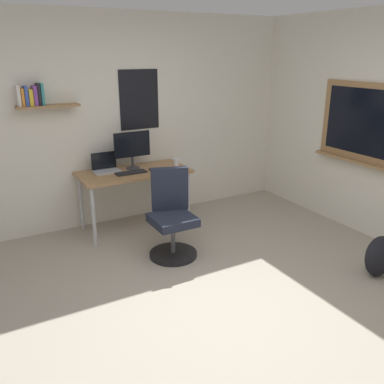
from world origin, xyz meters
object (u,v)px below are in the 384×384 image
at_px(laptop, 106,167).
at_px(monitor_primary, 132,147).
at_px(office_chair, 172,219).
at_px(keyboard, 131,173).
at_px(desk, 134,177).
at_px(coffee_mug, 176,162).
at_px(computer_mouse, 152,169).
at_px(backpack, 379,256).

xyz_separation_m(laptop, monitor_primary, (0.34, -0.05, 0.22)).
xyz_separation_m(office_chair, keyboard, (-0.14, 0.81, 0.34)).
height_order(desk, laptop, laptop).
xyz_separation_m(desk, coffee_mug, (0.57, -0.03, 0.12)).
relative_size(keyboard, computer_mouse, 3.56).
bearing_deg(keyboard, backpack, -52.52).
relative_size(office_chair, computer_mouse, 9.13).
height_order(office_chair, keyboard, office_chair).
relative_size(monitor_primary, computer_mouse, 4.46).
relative_size(monitor_primary, keyboard, 1.25).
bearing_deg(desk, office_chair, -85.26).
bearing_deg(office_chair, coffee_mug, 59.87).
bearing_deg(desk, backpack, -54.60).
bearing_deg(desk, monitor_primary, 72.50).
distance_m(office_chair, monitor_primary, 1.16).
bearing_deg(monitor_primary, computer_mouse, -46.42).
bearing_deg(desk, coffee_mug, -3.22).
distance_m(office_chair, laptop, 1.17).
height_order(keyboard, backpack, keyboard).
bearing_deg(coffee_mug, monitor_primary, 165.54).
relative_size(monitor_primary, coffee_mug, 5.04).
bearing_deg(computer_mouse, monitor_primary, 133.58).
bearing_deg(laptop, desk, -27.12).
distance_m(monitor_primary, backpack, 3.01).
height_order(office_chair, coffee_mug, office_chair).
bearing_deg(office_chair, computer_mouse, 80.20).
bearing_deg(backpack, laptop, 128.25).
distance_m(keyboard, computer_mouse, 0.28).
xyz_separation_m(desk, monitor_primary, (0.03, 0.11, 0.35)).
xyz_separation_m(keyboard, backpack, (1.71, -2.23, -0.54)).
xyz_separation_m(desk, computer_mouse, (0.21, -0.08, 0.09)).
bearing_deg(coffee_mug, computer_mouse, -172.04).
xyz_separation_m(monitor_primary, backpack, (1.61, -2.42, -0.80)).
xyz_separation_m(computer_mouse, coffee_mug, (0.36, 0.05, 0.03)).
bearing_deg(laptop, backpack, -51.75).
relative_size(coffee_mug, backpack, 0.22).
relative_size(laptop, monitor_primary, 0.67).
xyz_separation_m(desk, office_chair, (0.07, -0.89, -0.25)).
relative_size(computer_mouse, coffee_mug, 1.13).
bearing_deg(keyboard, office_chair, -80.10).
xyz_separation_m(desk, keyboard, (-0.07, -0.08, 0.09)).
distance_m(laptop, keyboard, 0.34).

